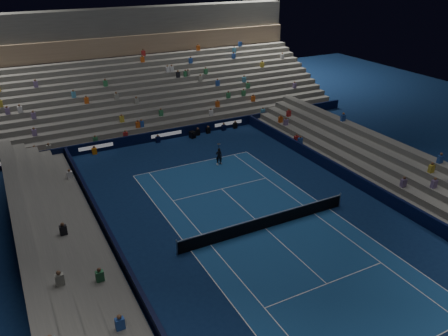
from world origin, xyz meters
TOP-DOWN VIEW (x-y plane):
  - ground at (0.00, 0.00)m, footprint 90.00×90.00m
  - court_surface at (0.00, 0.00)m, footprint 10.97×23.77m
  - sponsor_barrier_far at (0.00, 18.50)m, footprint 44.00×0.25m
  - sponsor_barrier_east at (9.70, 0.00)m, footprint 0.25×37.00m
  - sponsor_barrier_west at (-9.70, 0.00)m, footprint 0.25×37.00m
  - grandstand_main at (0.00, 27.90)m, footprint 44.00×15.20m
  - grandstand_east at (13.17, 0.00)m, footprint 5.00×37.00m
  - grandstand_west at (-13.17, 0.00)m, footprint 5.00×37.00m
  - tennis_net at (0.00, 0.00)m, footprint 12.90×0.10m
  - tennis_player at (1.94, 10.65)m, footprint 0.66×0.56m
  - broadcast_camera at (2.46, 17.58)m, footprint 0.55×0.98m

SIDE VIEW (x-z plane):
  - ground at x=0.00m, z-range 0.00..0.00m
  - court_surface at x=0.00m, z-range 0.00..0.01m
  - broadcast_camera at x=2.46m, z-range 0.01..0.67m
  - sponsor_barrier_far at x=0.00m, z-range 0.00..1.00m
  - sponsor_barrier_east at x=9.70m, z-range 0.00..1.00m
  - sponsor_barrier_west at x=-9.70m, z-range 0.00..1.00m
  - tennis_net at x=0.00m, z-range -0.05..1.05m
  - tennis_player at x=1.94m, z-range 0.00..1.55m
  - grandstand_east at x=13.17m, z-range -0.33..2.17m
  - grandstand_west at x=-13.17m, z-range -0.33..2.17m
  - grandstand_main at x=0.00m, z-range -2.22..8.98m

